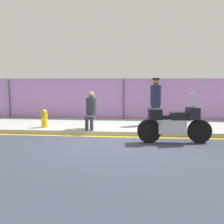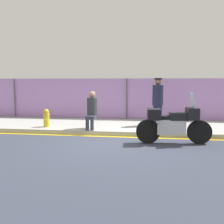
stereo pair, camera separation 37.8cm
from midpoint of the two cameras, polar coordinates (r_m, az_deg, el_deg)
ground_plane at (r=7.80m, az=2.05°, el=-6.61°), size 120.00×120.00×0.00m
sidewalk at (r=10.10m, az=3.51°, el=-3.11°), size 38.88×3.02×0.15m
curb_paint_stripe at (r=8.55m, az=2.62°, el=-5.39°), size 38.88×0.18×0.01m
storefront_fence at (r=11.57m, az=4.20°, el=2.55°), size 36.93×0.17×1.91m
motorcycle at (r=7.78m, az=14.53°, el=-2.40°), size 2.16×0.60×1.47m
officer_standing at (r=9.97m, az=11.01°, el=2.30°), size 0.41×0.41×1.77m
person_seated_on_curb at (r=9.10m, az=-3.22°, el=0.85°), size 0.37×0.67×1.30m
fire_hydrant at (r=9.75m, az=-13.00°, el=-1.30°), size 0.21×0.26×0.65m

